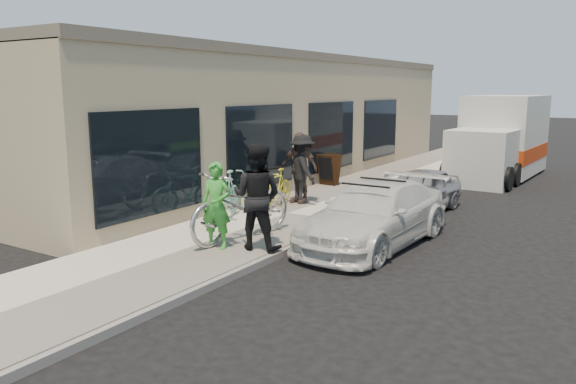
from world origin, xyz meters
The scene contains 17 objects.
ground centered at (0.00, 0.00, 0.00)m, with size 120.00×120.00×0.00m, color black.
sidewalk centered at (-2.00, 3.00, 0.07)m, with size 3.00×34.00×0.15m, color beige.
curb centered at (-0.45, 3.00, 0.07)m, with size 0.12×34.00×0.13m, color gray.
storefront centered at (-5.24, 7.99, 2.12)m, with size 3.60×20.00×4.22m.
bike_rack centered at (-2.90, 3.63, 0.74)m, with size 0.26×0.67×0.99m.
sandwich_board centered at (-3.09, 7.08, 0.64)m, with size 0.64×0.65×0.96m.
sedan_white centered at (0.68, 2.00, 0.63)m, with size 2.04×4.45×1.30m.
sedan_silver centered at (0.41, 5.36, 0.56)m, with size 1.33×3.31×1.13m, color #9C9CA1.
moving_truck centered at (0.85, 12.63, 1.28)m, with size 2.43×5.95×2.88m.
tandem_bike centered at (-1.49, 0.48, 0.84)m, with size 0.92×2.64×1.39m, color silver.
woman_rider centered at (-1.53, -0.29, 0.97)m, with size 0.60×0.39×1.64m, color green.
man_standing centered at (-0.86, 0.09, 1.14)m, with size 0.97×0.75×1.99m, color black.
cruiser_bike_a centered at (-2.84, 1.63, 0.70)m, with size 0.52×1.85×1.11m, color #94DDC6.
cruiser_bike_b centered at (-3.14, 3.24, 0.65)m, with size 0.66×1.90×1.00m, color #94DDC6.
cruiser_bike_c centered at (-2.70, 3.53, 0.63)m, with size 0.45×1.58×0.95m, color yellow.
bystander_a centered at (-2.35, 4.22, 1.06)m, with size 1.17×0.67×1.82m, color black.
bystander_b centered at (-2.45, 4.24, 1.08)m, with size 1.09×0.46×1.87m, color brown.
Camera 1 is at (5.10, -8.26, 3.12)m, focal length 35.00 mm.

